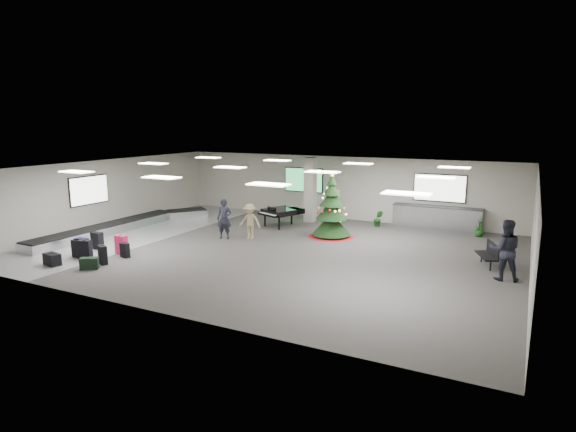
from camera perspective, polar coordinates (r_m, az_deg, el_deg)
The scene contains 21 objects.
ground at distance 18.95m, azimuth -1.62°, elevation -3.96°, with size 18.00×18.00×0.00m, color #3B3935.
room_envelope at distance 19.25m, azimuth -1.70°, elevation 3.35°, with size 18.02×14.02×3.21m.
baggage_carousel at distance 23.52m, azimuth -18.76°, elevation -1.06°, with size 2.28×9.71×0.43m.
service_counter at distance 23.44m, azimuth 17.21°, elevation -0.18°, with size 4.05×0.65×1.08m.
suitcase_0 at distance 18.99m, azimuth -22.91°, elevation -3.71°, with size 0.52×0.38×0.73m.
suitcase_1 at distance 18.16m, azimuth -21.11°, elevation -4.31°, with size 0.48×0.39×0.68m.
pink_suitcase at distance 19.30m, azimuth -19.15°, elevation -3.22°, with size 0.46×0.27×0.73m.
suitcase_3 at distance 18.77m, azimuth -18.76°, elevation -3.86°, with size 0.39×0.26×0.56m.
navy_suitcase at distance 19.33m, azimuth -23.23°, elevation -3.47°, with size 0.48×0.30×0.74m.
suitcase_5 at distance 19.38m, azimuth -23.68°, elevation -3.57°, with size 0.47×0.30×0.67m.
green_duffel at distance 17.75m, azimuth -22.50°, elevation -5.21°, with size 0.65×0.59×0.41m.
suitcase_8 at distance 20.34m, azimuth -21.67°, elevation -2.73°, with size 0.46×0.27×0.70m.
black_duffel at distance 18.74m, azimuth -26.17°, elevation -4.63°, with size 0.69×0.46×0.44m.
christmas_tree at distance 20.90m, azimuth 5.17°, elevation 0.15°, with size 2.00×2.00×2.85m.
grand_piano at distance 22.96m, azimuth -0.84°, elevation 0.51°, with size 1.88×2.11×1.00m.
bench at distance 18.00m, azimuth 22.75°, elevation -4.08°, with size 0.90×1.40×0.84m.
traveler_a at distance 20.65m, azimuth -7.57°, elevation -0.35°, with size 0.63×0.41×1.72m, color black.
traveler_b at distance 20.54m, azimuth -4.54°, elevation -0.64°, with size 0.98×0.56×1.52m, color #97825D.
traveler_bench at distance 16.56m, azimuth 24.34°, elevation -3.70°, with size 0.95×0.74×1.95m, color black.
potted_plant_left at distance 23.33m, azimuth 10.64°, elevation -0.30°, with size 0.43×0.35×0.79m, color #174114.
potted_plant_right at distance 22.55m, azimuth 21.74°, elevation -1.36°, with size 0.41×0.41×0.74m, color #174114.
Camera 1 is at (8.77, -16.07, 4.91)m, focal length 30.00 mm.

